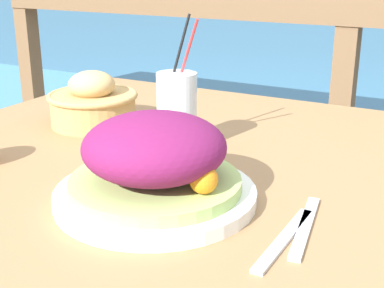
% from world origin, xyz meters
% --- Properties ---
extents(patio_table, '(1.23, 0.99, 0.76)m').
position_xyz_m(patio_table, '(0.00, 0.00, 0.67)').
color(patio_table, '#997047').
rests_on(patio_table, ground_plane).
extents(railing_fence, '(2.80, 0.08, 0.99)m').
position_xyz_m(railing_fence, '(0.00, 0.93, 0.75)').
color(railing_fence, brown).
rests_on(railing_fence, ground_plane).
extents(salad_plate, '(0.30, 0.30, 0.13)m').
position_xyz_m(salad_plate, '(-0.02, -0.18, 0.82)').
color(salad_plate, white).
rests_on(salad_plate, patio_table).
extents(drink_glass, '(0.08, 0.07, 0.25)m').
position_xyz_m(drink_glass, '(-0.10, 0.03, 0.83)').
color(drink_glass, silver).
rests_on(drink_glass, patio_table).
extents(bread_basket, '(0.19, 0.19, 0.12)m').
position_xyz_m(bread_basket, '(-0.34, 0.09, 0.81)').
color(bread_basket, tan).
rests_on(bread_basket, patio_table).
extents(fork, '(0.02, 0.18, 0.00)m').
position_xyz_m(fork, '(0.19, -0.20, 0.76)').
color(fork, silver).
rests_on(fork, patio_table).
extents(knife, '(0.04, 0.18, 0.00)m').
position_xyz_m(knife, '(0.20, -0.16, 0.76)').
color(knife, silver).
rests_on(knife, patio_table).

